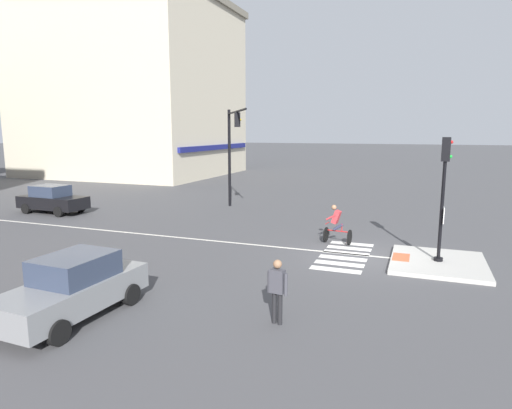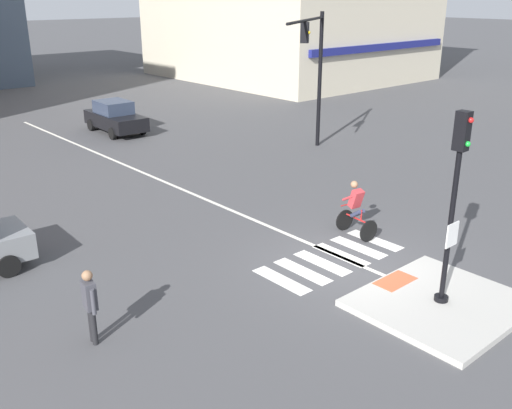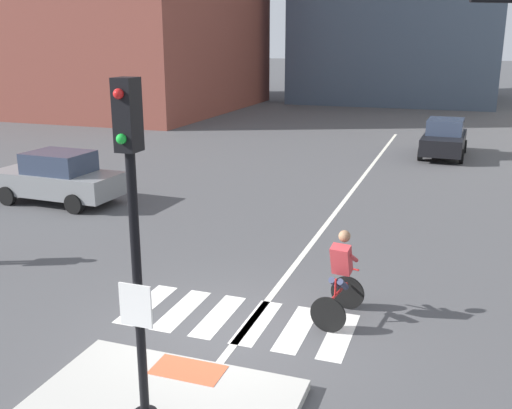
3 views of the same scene
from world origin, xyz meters
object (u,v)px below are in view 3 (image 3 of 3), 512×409
signal_pole (134,228)px  cyclist (340,275)px  car_black_eastbound_distant (444,138)px  car_grey_cross_left (58,178)px

signal_pole → cyclist: size_ratio=2.64×
signal_pole → cyclist: (1.76, 4.04, -1.95)m
cyclist → car_black_eastbound_distant: bearing=86.0°
car_grey_cross_left → car_black_eastbound_distant: (11.18, 11.99, 0.00)m
signal_pole → cyclist: 4.83m
signal_pole → car_black_eastbound_distant: 21.32m
car_black_eastbound_distant → cyclist: bearing=-94.0°
car_grey_cross_left → cyclist: 11.17m
car_black_eastbound_distant → cyclist: (-1.19, -16.97, 0.06)m
car_grey_cross_left → signal_pole: bearing=-47.6°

